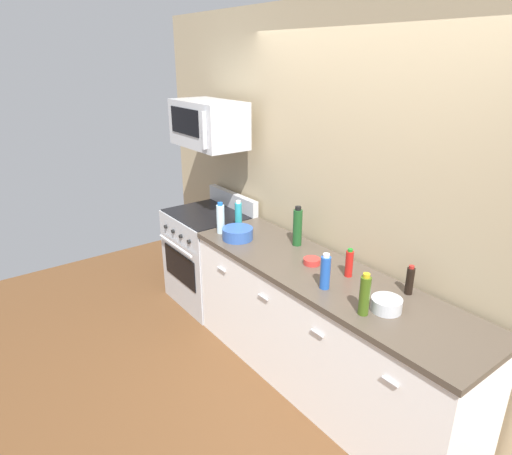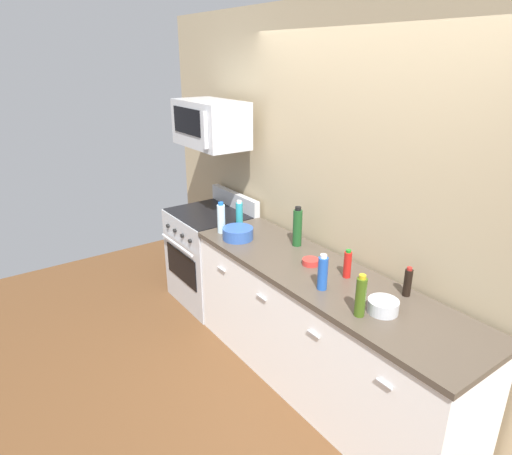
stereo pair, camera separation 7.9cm
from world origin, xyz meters
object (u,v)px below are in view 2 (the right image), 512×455
(bowl_blue_mixing, at_px, (238,233))
(range_oven, at_px, (211,256))
(bottle_olive_oil, at_px, (361,296))
(bottle_water_clear, at_px, (221,218))
(bottle_soy_sauce_dark, at_px, (408,282))
(bottle_hot_sauce_red, at_px, (347,264))
(microwave, at_px, (210,124))
(bowl_steel_prep, at_px, (383,306))
(bowl_red_small, at_px, (311,262))
(bottle_dish_soap, at_px, (239,215))
(bottle_wine_green, at_px, (297,227))
(bottle_soda_blue, at_px, (323,273))

(bowl_blue_mixing, bearing_deg, range_oven, 169.43)
(bottle_olive_oil, height_order, bottle_water_clear, bottle_water_clear)
(bottle_olive_oil, height_order, bottle_soy_sauce_dark, bottle_olive_oil)
(bottle_hot_sauce_red, bearing_deg, microwave, -178.05)
(microwave, bearing_deg, bottle_olive_oil, -6.48)
(microwave, distance_m, bottle_soy_sauce_dark, 2.20)
(bottle_water_clear, bearing_deg, bottle_hot_sauce_red, 12.72)
(bottle_olive_oil, bearing_deg, bowl_steel_prep, 67.92)
(bowl_blue_mixing, distance_m, bowl_red_small, 0.72)
(bottle_hot_sauce_red, xyz_separation_m, bottle_dish_soap, (-1.19, -0.08, 0.02))
(bottle_wine_green, bearing_deg, bowl_red_small, -24.20)
(bottle_dish_soap, height_order, bowl_steel_prep, bottle_dish_soap)
(bottle_soy_sauce_dark, height_order, bowl_red_small, bottle_soy_sauce_dark)
(bottle_olive_oil, bearing_deg, bottle_hot_sauce_red, 142.39)
(bottle_hot_sauce_red, distance_m, bowl_red_small, 0.30)
(microwave, xyz_separation_m, bottle_dish_soap, (0.49, -0.02, -0.71))
(bowl_red_small, bearing_deg, bottle_soy_sauce_dark, 15.92)
(bowl_blue_mixing, bearing_deg, bottle_dish_soap, 143.83)
(bottle_wine_green, distance_m, bottle_hot_sauce_red, 0.61)
(bottle_hot_sauce_red, xyz_separation_m, bottle_soy_sauce_dark, (0.39, 0.12, -0.00))
(bottle_dish_soap, distance_m, bowl_blue_mixing, 0.26)
(range_oven, distance_m, bowl_steel_prep, 2.17)
(bottle_soda_blue, bearing_deg, range_oven, 175.06)
(range_oven, xyz_separation_m, bottle_olive_oil, (2.05, -0.19, 0.57))
(bowl_blue_mixing, bearing_deg, bottle_soy_sauce_dark, 14.39)
(bottle_hot_sauce_red, height_order, bowl_blue_mixing, bottle_hot_sauce_red)
(bottle_soda_blue, relative_size, bowl_red_small, 1.97)
(bottle_olive_oil, bearing_deg, range_oven, 174.76)
(bottle_hot_sauce_red, bearing_deg, bowl_blue_mixing, -166.83)
(bottle_soda_blue, xyz_separation_m, bottle_hot_sauce_red, (-0.02, 0.25, -0.02))
(microwave, bearing_deg, bottle_hot_sauce_red, 1.95)
(bottle_olive_oil, bearing_deg, bottle_soda_blue, 173.35)
(microwave, relative_size, bottle_water_clear, 2.79)
(microwave, distance_m, bottle_hot_sauce_red, 1.83)
(bottle_wine_green, distance_m, bowl_steel_prep, 1.07)
(microwave, bearing_deg, range_oven, -90.29)
(bottle_soda_blue, bearing_deg, bottle_olive_oil, -6.65)
(bottle_wine_green, xyz_separation_m, bowl_red_small, (0.32, -0.14, -0.13))
(bottle_olive_oil, distance_m, bottle_soda_blue, 0.36)
(range_oven, distance_m, bottle_dish_soap, 0.75)
(bottle_soy_sauce_dark, xyz_separation_m, bowl_steel_prep, (0.04, -0.27, -0.05))
(bottle_water_clear, distance_m, bottle_hot_sauce_red, 1.21)
(bowl_red_small, bearing_deg, bottle_olive_oil, -18.43)
(bottle_olive_oil, xyz_separation_m, bottle_wine_green, (-0.98, 0.36, 0.03))
(microwave, height_order, bottle_water_clear, microwave)
(range_oven, distance_m, bowl_red_small, 1.47)
(range_oven, xyz_separation_m, bowl_red_small, (1.39, 0.03, 0.47))
(bottle_wine_green, distance_m, bottle_soy_sauce_dark, 1.00)
(bottle_olive_oil, distance_m, bottle_dish_soap, 1.58)
(bottle_wine_green, height_order, bowl_blue_mixing, bottle_wine_green)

